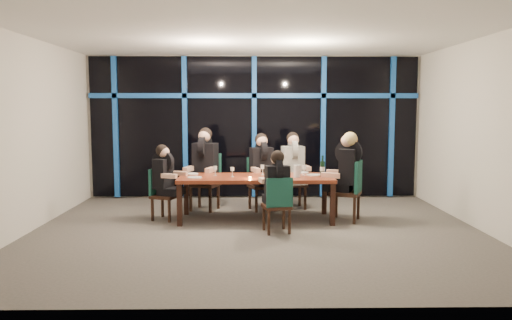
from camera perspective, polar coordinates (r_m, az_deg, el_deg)
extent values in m
plane|color=#5C5651|center=(7.83, 0.07, -8.13)|extent=(7.00, 7.00, 0.00)
cube|color=silver|center=(10.60, -0.21, 3.78)|extent=(7.00, 0.04, 3.00)
cube|color=silver|center=(4.61, 0.72, 0.89)|extent=(7.00, 0.04, 3.00)
cube|color=silver|center=(8.31, -24.85, 2.61)|extent=(0.04, 6.00, 3.00)
cube|color=silver|center=(8.42, 24.65, 2.66)|extent=(0.04, 6.00, 3.00)
cube|color=white|center=(7.67, 0.07, 14.17)|extent=(7.00, 6.00, 0.04)
cube|color=black|center=(10.54, -0.21, 3.77)|extent=(6.86, 0.04, 2.94)
cube|color=#154CA2|center=(10.85, -15.74, 3.61)|extent=(0.10, 0.10, 2.94)
cube|color=#154CA2|center=(10.57, -8.10, 3.71)|extent=(0.10, 0.10, 2.94)
cube|color=#154CA2|center=(10.49, -0.20, 3.76)|extent=(0.10, 0.10, 2.94)
cube|color=#154CA2|center=(10.60, 7.67, 3.73)|extent=(0.10, 0.10, 2.94)
cube|color=#154CA2|center=(10.92, 15.23, 3.63)|extent=(0.10, 0.10, 2.94)
cube|color=#154CA2|center=(10.48, -0.20, 7.36)|extent=(6.86, 0.10, 0.10)
cube|color=#FF2D14|center=(10.91, 5.60, 7.23)|extent=(0.60, 0.05, 0.35)
cube|color=maroon|center=(8.47, -0.02, -2.08)|extent=(2.60, 1.00, 0.06)
cube|color=black|center=(8.18, -8.73, -5.11)|extent=(0.08, 0.08, 0.69)
cube|color=black|center=(8.22, 8.74, -5.06)|extent=(0.08, 0.08, 0.69)
cube|color=black|center=(9.03, -7.97, -4.04)|extent=(0.08, 0.08, 0.69)
cube|color=black|center=(9.07, 7.81, -4.00)|extent=(0.08, 0.08, 0.69)
cube|color=black|center=(9.36, -5.90, -2.78)|extent=(0.62, 0.62, 0.07)
cube|color=#195143|center=(9.51, -5.39, -0.85)|extent=(0.48, 0.21, 0.54)
cube|color=black|center=(9.31, -7.47, -4.47)|extent=(0.06, 0.06, 0.46)
cube|color=black|center=(9.15, -5.26, -4.63)|extent=(0.06, 0.06, 0.46)
cube|color=black|center=(9.65, -6.48, -4.08)|extent=(0.06, 0.06, 0.46)
cube|color=black|center=(9.50, -4.33, -4.22)|extent=(0.06, 0.06, 0.46)
cube|color=black|center=(9.32, 0.71, -2.99)|extent=(0.58, 0.58, 0.06)
cube|color=#195143|center=(9.47, 0.28, -1.18)|extent=(0.45, 0.19, 0.51)
cube|color=black|center=(9.13, 0.04, -4.72)|extent=(0.05, 0.05, 0.42)
cube|color=black|center=(9.26, 2.16, -4.58)|extent=(0.05, 0.05, 0.42)
cube|color=black|center=(9.47, -0.71, -4.34)|extent=(0.05, 0.05, 0.42)
cube|color=black|center=(9.59, 1.35, -4.20)|extent=(0.05, 0.05, 0.42)
cube|color=black|center=(9.52, 4.27, -2.79)|extent=(0.53, 0.53, 0.06)
cube|color=#195143|center=(9.68, 3.96, -1.00)|extent=(0.46, 0.13, 0.51)
cube|color=black|center=(9.34, 3.48, -4.48)|extent=(0.05, 0.05, 0.43)
cube|color=black|center=(9.44, 5.64, -4.39)|extent=(0.05, 0.05, 0.43)
cube|color=black|center=(9.69, 2.92, -4.09)|extent=(0.05, 0.05, 0.43)
cube|color=black|center=(9.78, 5.01, -4.01)|extent=(0.05, 0.05, 0.43)
cube|color=black|center=(8.67, -10.29, -4.08)|extent=(0.53, 0.53, 0.05)
cube|color=#195143|center=(8.72, -11.35, -2.41)|extent=(0.19, 0.40, 0.45)
cube|color=black|center=(8.49, -9.88, -5.78)|extent=(0.05, 0.05, 0.38)
cube|color=black|center=(8.77, -8.80, -5.39)|extent=(0.05, 0.05, 0.38)
cube|color=black|center=(8.65, -11.75, -5.59)|extent=(0.05, 0.05, 0.38)
cube|color=black|center=(8.93, -10.64, -5.22)|extent=(0.05, 0.05, 0.38)
cube|color=black|center=(8.57, 10.18, -3.72)|extent=(0.62, 0.62, 0.06)
cube|color=#195143|center=(8.49, 11.62, -1.89)|extent=(0.23, 0.46, 0.53)
cube|color=black|center=(8.84, 9.16, -5.09)|extent=(0.06, 0.06, 0.45)
cube|color=black|center=(8.47, 8.63, -5.56)|extent=(0.06, 0.06, 0.45)
cube|color=black|center=(8.77, 11.61, -5.22)|extent=(0.06, 0.06, 0.45)
cube|color=black|center=(8.40, 11.18, -5.70)|extent=(0.06, 0.06, 0.45)
cube|color=black|center=(7.69, 2.36, -5.33)|extent=(0.48, 0.48, 0.05)
cube|color=#195143|center=(7.47, 2.72, -3.77)|extent=(0.40, 0.13, 0.45)
cube|color=black|center=(7.92, 3.18, -6.57)|extent=(0.04, 0.04, 0.38)
cube|color=black|center=(7.84, 0.90, -6.69)|extent=(0.04, 0.04, 0.38)
cube|color=black|center=(7.62, 3.84, -7.08)|extent=(0.04, 0.04, 0.38)
cube|color=black|center=(7.54, 1.48, -7.21)|extent=(0.04, 0.04, 0.38)
cube|color=black|center=(9.22, -6.23, -2.23)|extent=(0.52, 0.56, 0.15)
cube|color=black|center=(9.34, -5.82, 0.09)|extent=(0.49, 0.39, 0.61)
cylinder|color=black|center=(9.32, -5.84, 1.54)|extent=(0.25, 0.47, 0.46)
sphere|color=tan|center=(9.28, -5.91, 2.73)|extent=(0.23, 0.23, 0.23)
sphere|color=black|center=(9.32, -5.80, 2.95)|extent=(0.25, 0.25, 0.25)
cube|color=tan|center=(9.21, -7.70, -1.02)|extent=(0.19, 0.34, 0.09)
cube|color=tan|center=(9.03, -5.22, -1.13)|extent=(0.19, 0.34, 0.09)
cube|color=black|center=(9.19, 0.98, -2.48)|extent=(0.48, 0.52, 0.14)
cube|color=black|center=(9.30, 0.63, -0.30)|extent=(0.46, 0.36, 0.57)
cylinder|color=black|center=(9.27, 0.63, 1.06)|extent=(0.23, 0.43, 0.42)
sphere|color=tan|center=(9.24, 0.67, 2.18)|extent=(0.21, 0.21, 0.21)
sphere|color=black|center=(9.28, 0.59, 2.38)|extent=(0.23, 0.23, 0.23)
cube|color=tan|center=(9.01, -0.04, -1.14)|extent=(0.17, 0.31, 0.08)
cube|color=tan|center=(9.16, 2.34, -1.03)|extent=(0.17, 0.31, 0.08)
cube|color=black|center=(9.39, 4.48, -2.29)|extent=(0.44, 0.49, 0.14)
cube|color=black|center=(9.50, 4.23, -0.14)|extent=(0.45, 0.31, 0.57)
cylinder|color=black|center=(9.48, 4.24, 1.21)|extent=(0.18, 0.44, 0.43)
sphere|color=tan|center=(9.45, 4.28, 2.31)|extent=(0.21, 0.21, 0.21)
sphere|color=black|center=(9.48, 4.22, 2.51)|extent=(0.23, 0.23, 0.23)
cube|color=tan|center=(9.22, 3.41, -0.98)|extent=(0.14, 0.32, 0.08)
cube|color=tan|center=(9.34, 5.83, -0.92)|extent=(0.14, 0.32, 0.08)
cube|color=black|center=(8.60, -9.68, -3.54)|extent=(0.47, 0.44, 0.13)
cube|color=black|center=(8.63, -10.55, -1.51)|extent=(0.33, 0.42, 0.51)
cylinder|color=black|center=(8.60, -10.58, -0.20)|extent=(0.39, 0.22, 0.38)
sphere|color=tan|center=(8.58, -10.49, 0.88)|extent=(0.19, 0.19, 0.19)
sphere|color=black|center=(8.59, -10.70, 1.07)|extent=(0.21, 0.21, 0.21)
cube|color=tan|center=(8.36, -9.91, -1.82)|extent=(0.28, 0.17, 0.07)
cube|color=tan|center=(8.68, -8.70, -1.52)|extent=(0.28, 0.17, 0.07)
cube|color=black|center=(8.58, 9.36, -2.98)|extent=(0.56, 0.52, 0.15)
cube|color=black|center=(8.50, 10.51, -0.71)|extent=(0.39, 0.49, 0.59)
cylinder|color=black|center=(8.48, 10.55, 0.86)|extent=(0.45, 0.26, 0.45)
sphere|color=tan|center=(8.47, 10.43, 2.15)|extent=(0.22, 0.22, 0.22)
sphere|color=tan|center=(8.46, 10.72, 2.36)|extent=(0.24, 0.24, 0.24)
cube|color=tan|center=(8.77, 9.12, -1.40)|extent=(0.33, 0.20, 0.08)
cube|color=tan|center=(8.36, 8.52, -1.75)|extent=(0.33, 0.20, 0.08)
cube|color=black|center=(7.77, 2.15, -4.53)|extent=(0.39, 0.43, 0.13)
cube|color=black|center=(7.59, 2.44, -2.53)|extent=(0.39, 0.28, 0.50)
cylinder|color=black|center=(7.56, 2.44, -1.06)|extent=(0.16, 0.39, 0.38)
sphere|color=tan|center=(7.56, 2.41, 0.17)|extent=(0.19, 0.19, 0.19)
sphere|color=black|center=(7.52, 2.49, 0.34)|extent=(0.21, 0.21, 0.21)
cube|color=tan|center=(7.84, 3.29, -2.26)|extent=(0.12, 0.28, 0.07)
cube|color=tan|center=(7.75, 0.75, -2.35)|extent=(0.12, 0.28, 0.07)
cylinder|color=white|center=(8.81, -7.39, -1.57)|extent=(0.24, 0.24, 0.01)
cylinder|color=white|center=(8.76, 2.00, -1.57)|extent=(0.24, 0.24, 0.01)
cylinder|color=white|center=(8.94, 5.26, -1.43)|extent=(0.24, 0.24, 0.01)
cylinder|color=white|center=(8.34, -7.03, -1.99)|extent=(0.24, 0.24, 0.01)
cylinder|color=white|center=(8.65, 6.57, -1.70)|extent=(0.24, 0.24, 0.01)
cylinder|color=white|center=(8.16, 1.35, -2.13)|extent=(0.24, 0.24, 0.01)
cylinder|color=black|center=(8.50, 7.61, -1.01)|extent=(0.08, 0.08, 0.26)
cylinder|color=black|center=(8.48, 7.62, 0.19)|extent=(0.03, 0.03, 0.10)
cylinder|color=silver|center=(8.50, 7.61, -1.01)|extent=(0.08, 0.08, 0.07)
cylinder|color=silver|center=(8.36, 4.71, -1.28)|extent=(0.11, 0.11, 0.21)
cylinder|color=silver|center=(8.37, 5.14, -1.14)|extent=(0.02, 0.02, 0.15)
cylinder|color=#FFA54C|center=(8.21, -0.68, -2.03)|extent=(0.05, 0.05, 0.03)
cylinder|color=silver|center=(8.45, -2.72, -1.88)|extent=(0.06, 0.06, 0.01)
cylinder|color=silver|center=(8.44, -2.72, -1.56)|extent=(0.01, 0.01, 0.09)
cylinder|color=silver|center=(8.43, -2.72, -1.04)|extent=(0.06, 0.06, 0.06)
cylinder|color=white|center=(8.66, 0.76, -1.68)|extent=(0.06, 0.06, 0.01)
cylinder|color=white|center=(8.66, 0.76, -1.34)|extent=(0.01, 0.01, 0.10)
cylinder|color=white|center=(8.65, 0.76, -0.79)|extent=(0.07, 0.07, 0.07)
cylinder|color=silver|center=(8.50, 3.14, -1.83)|extent=(0.07, 0.07, 0.01)
cylinder|color=silver|center=(8.50, 3.14, -1.44)|extent=(0.01, 0.01, 0.11)
cylinder|color=silver|center=(8.48, 3.14, -0.82)|extent=(0.07, 0.07, 0.08)
cylinder|color=white|center=(8.61, -4.68, -1.75)|extent=(0.06, 0.06, 0.01)
cylinder|color=white|center=(8.60, -4.68, -1.43)|extent=(0.01, 0.01, 0.09)
cylinder|color=white|center=(8.59, -4.69, -0.91)|extent=(0.06, 0.06, 0.06)
cylinder|color=white|center=(8.63, 5.50, -1.74)|extent=(0.06, 0.06, 0.01)
cylinder|color=white|center=(8.62, 5.50, -1.39)|extent=(0.01, 0.01, 0.10)
cylinder|color=white|center=(8.61, 5.51, -0.82)|extent=(0.07, 0.07, 0.07)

